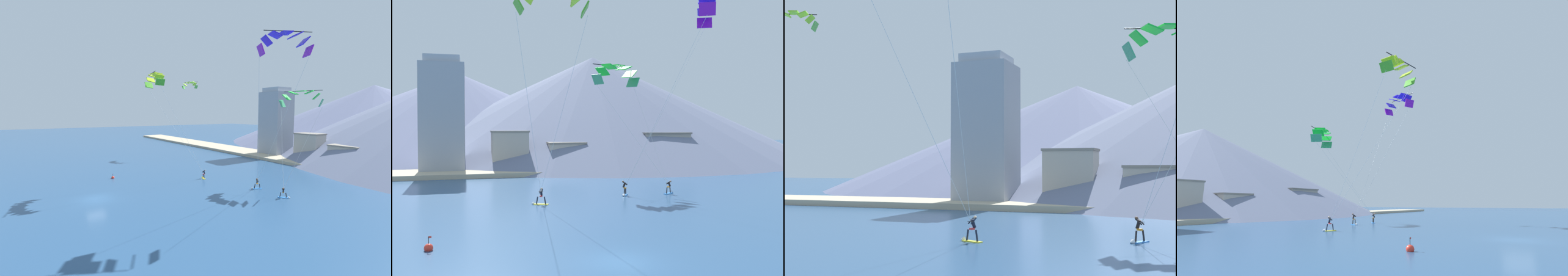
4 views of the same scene
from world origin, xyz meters
TOP-DOWN VIEW (x-y plane):
  - ground_plane at (0.00, 0.00)m, footprint 400.00×400.00m
  - kitesurfer_near_lead at (8.55, 22.65)m, footprint 1.23×1.70m
  - kitesurfer_near_trail at (-1.57, 19.49)m, footprint 1.77×0.99m
  - kitesurfer_mid_center at (14.11, 22.70)m, footprint 1.64×1.35m
  - parafoil_kite_near_lead at (16.37, 18.82)m, footprint 9.80×7.22m
  - parafoil_kite_near_trail at (-1.97, 10.17)m, footprint 5.91×10.24m
  - parafoil_kite_mid_center at (10.41, 30.91)m, footprint 7.03×10.47m
  - parafoil_kite_distant_high_outer at (-26.38, 32.03)m, footprint 4.91×2.98m
  - race_marker_buoy at (-10.67, 5.34)m, footprint 0.56×0.56m
  - shoreline_strip at (0.00, 48.29)m, footprint 180.00×10.00m
  - shore_building_promenade_mid at (8.07, 51.77)m, footprint 6.63×5.56m
  - shore_building_quay_west at (-1.53, 52.15)m, footprint 6.29×4.69m
  - highrise_tower at (-12.43, 52.23)m, footprint 7.00×7.00m
  - mountain_peak_west_ridge at (-11.29, 108.72)m, footprint 110.17×110.17m

SIDE VIEW (x-z plane):
  - ground_plane at x=0.00m, z-range 0.00..0.00m
  - race_marker_buoy at x=-10.67m, z-range -0.35..0.67m
  - shoreline_strip at x=0.00m, z-range 0.00..0.70m
  - kitesurfer_mid_center at x=14.11m, z-range -0.37..1.25m
  - kitesurfer_near_lead at x=8.55m, z-range -0.36..1.36m
  - kitesurfer_near_trail at x=-1.57m, z-range -0.35..1.38m
  - shore_building_promenade_mid at x=8.07m, z-range 0.01..5.07m
  - shore_building_quay_west at x=-1.53m, z-range 0.01..7.07m
  - highrise_tower at x=-12.43m, z-range -0.21..19.03m
  - mountain_peak_west_ridge at x=-11.29m, z-range 0.00..23.29m
  - parafoil_kite_mid_center at x=10.41m, z-range 7.47..22.09m
  - parafoil_kite_near_trail at x=-1.97m, z-range 8.95..26.12m
  - parafoil_kite_distant_high_outer at x=-26.38m, z-range 19.28..21.28m
  - parafoil_kite_near_lead at x=16.37m, z-range 10.38..30.78m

